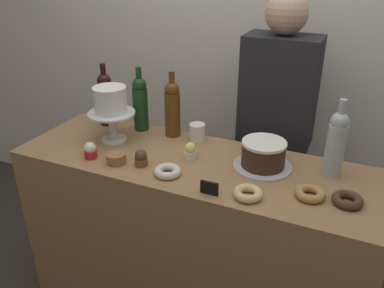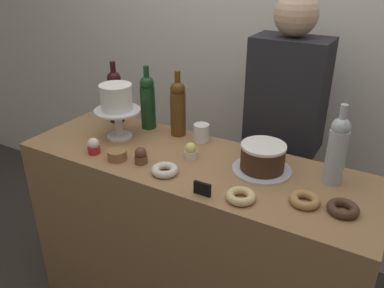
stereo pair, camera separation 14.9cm
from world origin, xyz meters
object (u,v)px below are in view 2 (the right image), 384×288
Objects in this scene: wine_bottle_amber at (178,107)px; donut_sugar at (165,170)px; cupcake_lemon at (191,151)px; cupcake_vanilla at (94,146)px; price_sign_chalkboard at (202,189)px; chocolate_round_cake at (263,157)px; wine_bottle_green at (148,101)px; coffee_cup_ceramic at (201,133)px; wine_bottle_clear at (337,149)px; donut_maple at (305,200)px; white_layer_cake at (116,97)px; donut_chocolate at (343,208)px; wine_bottle_dark_red at (115,95)px; barista_figure at (281,147)px; cake_stand_pedestal at (118,119)px; cupcake_chocolate at (141,156)px; donut_glazed at (241,196)px; cookie_stack at (117,155)px.

wine_bottle_amber reaches higher than donut_sugar.
wine_bottle_amber reaches higher than cupcake_lemon.
price_sign_chalkboard is at bearing -5.36° from cupcake_vanilla.
chocolate_round_cake is at bearing 65.77° from price_sign_chalkboard.
price_sign_chalkboard is (0.37, -0.42, -0.12)m from wine_bottle_amber.
wine_bottle_green is 0.18m from wine_bottle_amber.
coffee_cup_ceramic is (-0.02, 0.35, 0.03)m from donut_sugar.
wine_bottle_clear is 2.91× the size of donut_maple.
white_layer_cake is 0.47× the size of wine_bottle_clear.
white_layer_cake is at bearing 174.68° from donut_chocolate.
wine_bottle_green is 1.00× the size of wine_bottle_dark_red.
wine_bottle_clear reaches higher than price_sign_chalkboard.
wine_bottle_green is 0.20× the size of barista_figure.
white_layer_cake is 0.47m from donut_sugar.
cake_stand_pedestal reaches higher than chocolate_round_cake.
wine_bottle_clear is (1.00, 0.09, 0.05)m from cake_stand_pedestal.
cupcake_chocolate is at bearing 166.07° from price_sign_chalkboard.
barista_figure is at bearing 114.92° from donut_maple.
wine_bottle_amber reaches higher than cupcake_vanilla.
coffee_cup_ceramic is (-0.71, 0.27, 0.03)m from donut_chocolate.
cake_stand_pedestal is at bearing -155.74° from coffee_cup_ceramic.
barista_figure is (0.67, 0.66, -0.12)m from cupcake_vanilla.
white_layer_cake reaches higher than chocolate_round_cake.
wine_bottle_amber is at bearing 176.50° from coffee_cup_ceramic.
wine_bottle_green is at bearing 152.41° from cupcake_lemon.
barista_figure is at bearing 96.38° from chocolate_round_cake.
white_layer_cake is 0.79m from donut_glazed.
wine_bottle_green reaches higher than cookie_stack.
cake_stand_pedestal reaches higher than donut_maple.
wine_bottle_dark_red is 1.00× the size of wine_bottle_clear.
barista_figure is at bearing 34.43° from white_layer_cake.
cake_stand_pedestal is 0.68× the size of wine_bottle_amber.
cake_stand_pedestal is at bearing 174.68° from donut_chocolate.
cupcake_lemon is 0.56m from barista_figure.
cupcake_chocolate is at bearing -32.74° from cake_stand_pedestal.
chocolate_round_cake is (0.73, 0.04, -0.14)m from white_layer_cake.
wine_bottle_amber is at bearing 2.31° from wine_bottle_dark_red.
cupcake_chocolate is 0.14m from donut_sugar.
white_layer_cake is at bearing -47.53° from wine_bottle_dark_red.
donut_sugar is at bearing -172.72° from donut_maple.
cake_stand_pedestal is 0.25m from cookie_stack.
white_layer_cake is 0.10× the size of barista_figure.
cupcake_lemon is at bearing -1.98° from cake_stand_pedestal.
donut_glazed is at bearing -5.46° from cupcake_chocolate.
cupcake_chocolate reaches higher than price_sign_chalkboard.
barista_figure is (0.83, 0.31, -0.23)m from wine_bottle_dark_red.
donut_maple is 0.81m from cookie_stack.
wine_bottle_dark_red is 0.47m from cookie_stack.
cookie_stack is (-0.60, 0.02, 0.01)m from donut_glazed.
chocolate_round_cake is 2.50× the size of cupcake_vanilla.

